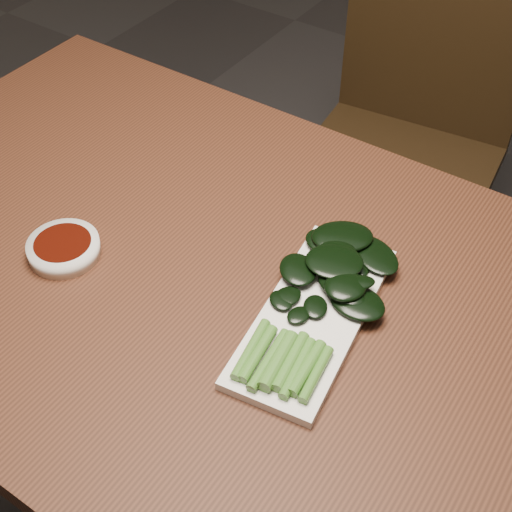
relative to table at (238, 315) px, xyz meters
name	(u,v)px	position (x,y,z in m)	size (l,w,h in m)	color
table	(238,315)	(0.00, 0.00, 0.00)	(1.40, 0.80, 0.75)	#442213
chair_far	(407,135)	(-0.08, 0.82, -0.19)	(0.49, 0.49, 0.89)	black
sauce_bowl	(64,248)	(-0.24, -0.10, 0.08)	(0.11, 0.11, 0.03)	white
serving_plate	(313,315)	(0.12, 0.00, 0.08)	(0.17, 0.33, 0.01)	white
gai_lan	(328,285)	(0.12, 0.05, 0.10)	(0.18, 0.34, 0.03)	#4B822C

